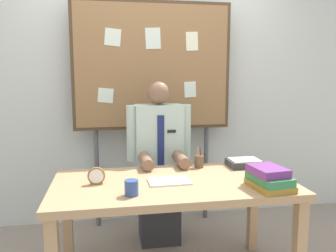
% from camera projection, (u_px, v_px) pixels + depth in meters
% --- Properties ---
extents(back_wall, '(6.40, 0.08, 2.70)m').
position_uv_depth(back_wall, '(150.00, 86.00, 3.43)').
color(back_wall, silver).
rests_on(back_wall, ground_plane).
extents(desk, '(1.61, 0.83, 0.74)m').
position_uv_depth(desk, '(173.00, 193.00, 2.35)').
color(desk, tan).
rests_on(desk, ground_plane).
extents(person, '(0.55, 0.56, 1.41)m').
position_uv_depth(person, '(159.00, 169.00, 2.97)').
color(person, '#2D2D33').
rests_on(person, ground_plane).
extents(bulletin_board, '(1.48, 0.09, 2.13)m').
position_uv_depth(bulletin_board, '(153.00, 69.00, 3.21)').
color(bulletin_board, '#4C3823').
rests_on(bulletin_board, ground_plane).
extents(book_stack, '(0.24, 0.31, 0.14)m').
position_uv_depth(book_stack, '(269.00, 178.00, 2.17)').
color(book_stack, olive).
rests_on(book_stack, desk).
extents(open_notebook, '(0.28, 0.19, 0.01)m').
position_uv_depth(open_notebook, '(169.00, 181.00, 2.31)').
color(open_notebook, white).
rests_on(open_notebook, desk).
extents(desk_clock, '(0.11, 0.04, 0.11)m').
position_uv_depth(desk_clock, '(96.00, 177.00, 2.26)').
color(desk_clock, olive).
rests_on(desk_clock, desk).
extents(coffee_mug, '(0.08, 0.08, 0.09)m').
position_uv_depth(coffee_mug, '(131.00, 188.00, 2.05)').
color(coffee_mug, '#334C8C').
rests_on(coffee_mug, desk).
extents(pen_holder, '(0.07, 0.07, 0.16)m').
position_uv_depth(pen_holder, '(199.00, 161.00, 2.67)').
color(pen_holder, brown).
rests_on(pen_holder, desk).
extents(paper_tray, '(0.26, 0.20, 0.06)m').
position_uv_depth(paper_tray, '(245.00, 163.00, 2.70)').
color(paper_tray, '#333338').
rests_on(paper_tray, desk).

